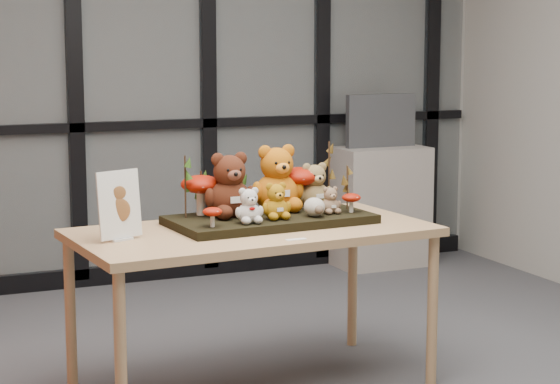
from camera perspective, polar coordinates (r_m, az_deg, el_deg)
name	(u,v)px	position (r m, az deg, el deg)	size (l,w,h in m)	color
room_shell	(298,24)	(4.40, 1.02, 9.41)	(5.00, 5.00, 5.00)	#A9A8A0
glass_partition	(143,69)	(6.73, -7.71, 6.87)	(4.90, 0.06, 2.78)	#2D383F
display_table	(253,242)	(4.65, -1.56, -2.85)	(1.68, 0.93, 0.76)	tan
diorama_tray	(270,220)	(4.74, -0.56, -1.56)	(0.93, 0.47, 0.04)	black
bear_pooh_yellow	(277,175)	(4.84, -0.20, 0.99)	(0.27, 0.24, 0.35)	#C5640D
bear_brown_medium	(229,181)	(4.69, -2.87, 0.60)	(0.25, 0.23, 0.33)	#461D0F
bear_tan_back	(314,183)	(4.93, 1.95, 0.50)	(0.19, 0.17, 0.24)	olive
bear_small_yellow	(276,199)	(4.63, -0.23, -0.39)	(0.14, 0.13, 0.19)	#AD740E
bear_white_bow	(249,204)	(4.53, -1.77, -0.65)	(0.13, 0.12, 0.18)	silver
bear_beige_small	(330,199)	(4.78, 2.85, -0.38)	(0.11, 0.10, 0.14)	#88674C
plush_cream_hedgehog	(314,206)	(4.70, 1.95, -0.80)	(0.08, 0.07, 0.10)	beige
mushroom_back_left	(201,193)	(4.75, -4.48, -0.06)	(0.19, 0.19, 0.21)	#911304
mushroom_back_right	(299,185)	(4.93, 1.09, 0.37)	(0.20, 0.20, 0.22)	#911304
mushroom_front_left	(212,216)	(4.45, -3.82, -1.36)	(0.09, 0.09, 0.10)	#911304
mushroom_front_right	(351,202)	(4.83, 4.04, -0.55)	(0.09, 0.09, 0.10)	#911304
sprig_green_far_left	(185,187)	(4.67, -5.35, 0.29)	(0.05, 0.05, 0.29)	#14360C
sprig_green_mid_left	(201,193)	(4.76, -4.46, -0.04)	(0.05, 0.05, 0.21)	#14360C
sprig_dry_far_right	(329,174)	(4.98, 2.77, 1.03)	(0.05, 0.05, 0.32)	brown
sprig_dry_mid_right	(347,188)	(4.90, 3.81, 0.25)	(0.05, 0.05, 0.21)	brown
sprig_green_centre	(242,188)	(4.86, -2.14, 0.23)	(0.05, 0.05, 0.22)	#14360C
sign_holder	(119,208)	(4.40, -9.02, -0.89)	(0.21, 0.11, 0.30)	silver
label_card	(296,239)	(4.38, 0.91, -2.68)	(0.09, 0.03, 0.00)	white
cabinet	(381,207)	(7.25, 5.70, -0.83)	(0.64, 0.37, 0.85)	#A79E95
monitor	(381,121)	(7.19, 5.70, 4.02)	(0.53, 0.06, 0.37)	#46494D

